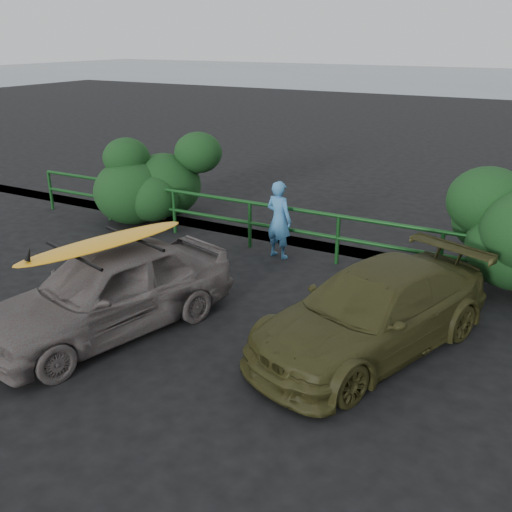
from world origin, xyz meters
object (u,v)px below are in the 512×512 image
Objects in this scene: olive_vehicle at (373,311)px; surfboard at (104,242)px; sedan at (109,290)px; man at (279,220)px; guardrail at (292,231)px.

surfboard is (-3.69, -1.41, 0.85)m from olive_vehicle.
sedan is 3.95m from olive_vehicle.
man is (0.83, 4.07, 0.12)m from sedan.
surfboard reaches higher than olive_vehicle.
olive_vehicle is 1.51× the size of surfboard.
guardrail is at bearing 92.09° from surfboard.
guardrail is at bearing -121.69° from man.
olive_vehicle is 4.04m from surfboard.
olive_vehicle is at bearing 36.54° from sedan.
man reaches higher than olive_vehicle.
olive_vehicle is (2.66, -2.87, 0.08)m from guardrail.
sedan reaches higher than guardrail.
sedan is at bearing 105.66° from surfboard.
man is 4.20m from surfboard.
guardrail is 4.50m from surfboard.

